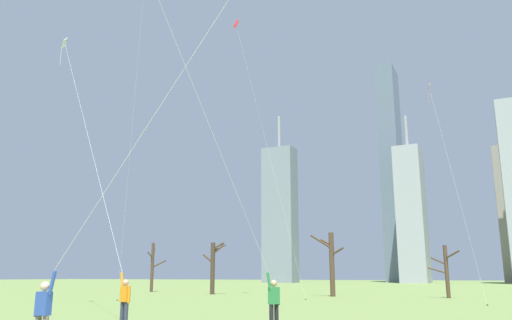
% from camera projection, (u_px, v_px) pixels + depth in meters
% --- Properties ---
extents(kite_flyer_far_back_purple, '(8.19, 1.25, 10.67)m').
position_uv_depth(kite_flyer_far_back_purple, '(103.00, 214.00, 11.49)').
color(kite_flyer_far_back_purple, '#726656').
rests_on(kite_flyer_far_back_purple, ground).
extents(kite_flyer_foreground_right_blue, '(3.67, 9.38, 17.67)m').
position_uv_depth(kite_flyer_foreground_right_blue, '(248.00, 235.00, 16.21)').
color(kite_flyer_foreground_right_blue, black).
rests_on(kite_flyer_foreground_right_blue, ground).
extents(kite_flyer_midfield_left_white, '(11.89, 7.21, 16.51)m').
position_uv_depth(kite_flyer_midfield_left_white, '(114.00, 253.00, 19.61)').
color(kite_flyer_midfield_left_white, '#33384C').
rests_on(kite_flyer_midfield_left_white, ground).
extents(distant_kite_drifting_left_red, '(7.63, 2.34, 25.57)m').
position_uv_depth(distant_kite_drifting_left_red, '(240.00, 42.00, 47.22)').
color(distant_kite_drifting_left_red, red).
rests_on(distant_kite_drifting_left_red, ground).
extents(distant_kite_drifting_right_orange, '(2.95, 5.41, 16.44)m').
position_uv_depth(distant_kite_drifting_right_orange, '(436.00, 112.00, 38.22)').
color(distant_kite_drifting_right_orange, orange).
rests_on(distant_kite_drifting_right_orange, ground).
extents(bare_tree_right_of_center, '(3.05, 0.80, 5.47)m').
position_uv_depth(bare_tree_right_of_center, '(331.00, 261.00, 44.34)').
color(bare_tree_right_of_center, '#4C3828').
rests_on(bare_tree_right_of_center, ground).
extents(bare_tree_left_of_center, '(2.27, 2.34, 5.36)m').
position_uv_depth(bare_tree_left_of_center, '(153.00, 266.00, 56.83)').
color(bare_tree_left_of_center, '#4C3828').
rests_on(bare_tree_left_of_center, ground).
extents(bare_tree_center, '(2.03, 1.62, 5.02)m').
position_uv_depth(bare_tree_center, '(213.00, 265.00, 49.43)').
color(bare_tree_center, '#423326').
rests_on(bare_tree_center, ground).
extents(bare_tree_leftmost, '(2.64, 1.55, 4.19)m').
position_uv_depth(bare_tree_leftmost, '(446.00, 270.00, 41.13)').
color(bare_tree_leftmost, '#4C3828').
rests_on(bare_tree_leftmost, ground).
extents(skyline_mid_tower_right, '(5.14, 10.47, 61.88)m').
position_uv_depth(skyline_mid_tower_right, '(392.00, 171.00, 145.85)').
color(skyline_mid_tower_right, slate).
rests_on(skyline_mid_tower_right, ground).
extents(skyline_short_annex, '(8.35, 5.44, 44.46)m').
position_uv_depth(skyline_short_annex, '(280.00, 214.00, 133.60)').
color(skyline_short_annex, gray).
rests_on(skyline_short_annex, ground).
extents(skyline_mid_tower_left, '(6.29, 9.88, 41.89)m').
position_uv_depth(skyline_mid_tower_left, '(412.00, 214.00, 125.14)').
color(skyline_mid_tower_left, '#9EA3AD').
rests_on(skyline_mid_tower_left, ground).
extents(skyline_wide_slab, '(6.00, 6.32, 33.82)m').
position_uv_depth(skyline_wide_slab, '(511.00, 213.00, 126.32)').
color(skyline_wide_slab, gray).
rests_on(skyline_wide_slab, ground).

